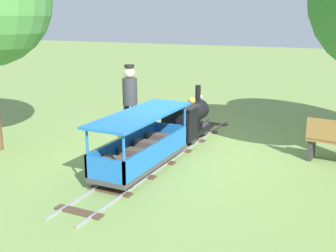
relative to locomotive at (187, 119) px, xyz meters
The scene contains 5 objects.
ground_plane 0.95m from the locomotive, 90.00° to the right, with size 60.00×60.00×0.00m, color #75934C.
track 1.14m from the locomotive, 90.00° to the right, with size 0.73×6.05×0.04m.
locomotive is the anchor object (origin of this frame).
passenger_car 1.94m from the locomotive, 90.00° to the right, with size 0.79×2.35×0.97m.
conductor_person 1.27m from the locomotive, 151.23° to the right, with size 0.30×0.30×1.62m.
Camera 1 is at (3.28, -6.91, 2.54)m, focal length 44.22 mm.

